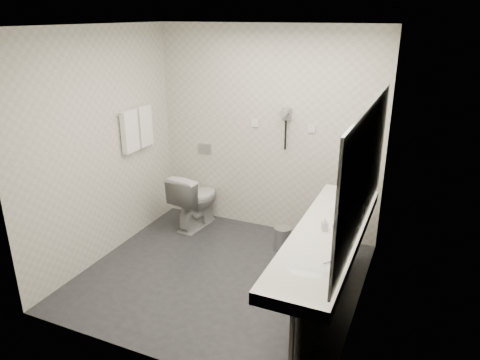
% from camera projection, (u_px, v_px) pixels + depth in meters
% --- Properties ---
extents(floor, '(2.80, 2.80, 0.00)m').
position_uv_depth(floor, '(221.00, 276.00, 4.73)').
color(floor, '#242529').
rests_on(floor, ground).
extents(ceiling, '(2.80, 2.80, 0.00)m').
position_uv_depth(ceiling, '(217.00, 25.00, 3.85)').
color(ceiling, silver).
rests_on(ceiling, wall_back).
extents(wall_back, '(2.80, 0.00, 2.80)m').
position_uv_depth(wall_back, '(267.00, 132.00, 5.41)').
color(wall_back, beige).
rests_on(wall_back, floor).
extents(wall_front, '(2.80, 0.00, 2.80)m').
position_uv_depth(wall_front, '(139.00, 216.00, 3.18)').
color(wall_front, beige).
rests_on(wall_front, floor).
extents(wall_left, '(0.00, 2.60, 2.60)m').
position_uv_depth(wall_left, '(103.00, 147.00, 4.82)').
color(wall_left, beige).
rests_on(wall_left, floor).
extents(wall_right, '(0.00, 2.60, 2.60)m').
position_uv_depth(wall_right, '(369.00, 184.00, 3.76)').
color(wall_right, beige).
rests_on(wall_right, floor).
extents(vanity_counter, '(0.55, 2.20, 0.10)m').
position_uv_depth(vanity_counter, '(327.00, 236.00, 3.85)').
color(vanity_counter, silver).
rests_on(vanity_counter, floor).
extents(vanity_panel, '(0.03, 2.15, 0.75)m').
position_uv_depth(vanity_panel, '(327.00, 279.00, 3.99)').
color(vanity_panel, gray).
rests_on(vanity_panel, floor).
extents(vanity_post_near, '(0.06, 0.06, 0.75)m').
position_uv_depth(vanity_post_near, '(296.00, 357.00, 3.09)').
color(vanity_post_near, silver).
rests_on(vanity_post_near, floor).
extents(vanity_post_far, '(0.06, 0.06, 0.75)m').
position_uv_depth(vanity_post_far, '(352.00, 231.00, 4.87)').
color(vanity_post_far, silver).
rests_on(vanity_post_far, floor).
extents(mirror, '(0.02, 2.20, 1.05)m').
position_uv_depth(mirror, '(366.00, 169.00, 3.53)').
color(mirror, '#B2BCC6').
rests_on(mirror, wall_right).
extents(basin_near, '(0.40, 0.31, 0.05)m').
position_uv_depth(basin_near, '(307.00, 270.00, 3.28)').
color(basin_near, white).
rests_on(basin_near, vanity_counter).
extents(basin_far, '(0.40, 0.31, 0.05)m').
position_uv_depth(basin_far, '(343.00, 205.00, 4.40)').
color(basin_far, white).
rests_on(basin_far, vanity_counter).
extents(faucet_near, '(0.04, 0.04, 0.15)m').
position_uv_depth(faucet_near, '(334.00, 265.00, 3.18)').
color(faucet_near, silver).
rests_on(faucet_near, vanity_counter).
extents(faucet_far, '(0.04, 0.04, 0.15)m').
position_uv_depth(faucet_far, '(364.00, 199.00, 4.29)').
color(faucet_far, silver).
rests_on(faucet_far, vanity_counter).
extents(soap_bottle_a, '(0.07, 0.07, 0.12)m').
position_uv_depth(soap_bottle_a, '(325.00, 224.00, 3.83)').
color(soap_bottle_a, white).
rests_on(soap_bottle_a, vanity_counter).
extents(soap_bottle_b, '(0.09, 0.09, 0.08)m').
position_uv_depth(soap_bottle_b, '(336.00, 225.00, 3.86)').
color(soap_bottle_b, white).
rests_on(soap_bottle_b, vanity_counter).
extents(glass_left, '(0.08, 0.08, 0.12)m').
position_uv_depth(glass_left, '(351.00, 216.00, 3.98)').
color(glass_left, silver).
rests_on(glass_left, vanity_counter).
extents(glass_right, '(0.08, 0.08, 0.11)m').
position_uv_depth(glass_right, '(348.00, 211.00, 4.08)').
color(glass_right, silver).
rests_on(glass_right, vanity_counter).
extents(toilet, '(0.48, 0.76, 0.73)m').
position_uv_depth(toilet, '(195.00, 200.00, 5.72)').
color(toilet, white).
rests_on(toilet, floor).
extents(flush_plate, '(0.18, 0.02, 0.12)m').
position_uv_depth(flush_plate, '(205.00, 148.00, 5.82)').
color(flush_plate, '#B2B5BA').
rests_on(flush_plate, wall_back).
extents(pedal_bin, '(0.22, 0.22, 0.27)m').
position_uv_depth(pedal_bin, '(282.00, 240.00, 5.19)').
color(pedal_bin, '#B2B5BA').
rests_on(pedal_bin, floor).
extents(bin_lid, '(0.20, 0.20, 0.02)m').
position_uv_depth(bin_lid, '(283.00, 228.00, 5.14)').
color(bin_lid, '#B2B5BA').
rests_on(bin_lid, pedal_bin).
extents(towel_rail, '(0.02, 0.62, 0.02)m').
position_uv_depth(towel_rail, '(135.00, 110.00, 5.17)').
color(towel_rail, silver).
rests_on(towel_rail, wall_left).
extents(towel_near, '(0.07, 0.24, 0.48)m').
position_uv_depth(towel_near, '(130.00, 131.00, 5.12)').
color(towel_near, white).
rests_on(towel_near, towel_rail).
extents(towel_far, '(0.07, 0.24, 0.48)m').
position_uv_depth(towel_far, '(144.00, 126.00, 5.36)').
color(towel_far, white).
rests_on(towel_far, towel_rail).
extents(dryer_cradle, '(0.10, 0.04, 0.14)m').
position_uv_depth(dryer_cradle, '(287.00, 114.00, 5.20)').
color(dryer_cradle, gray).
rests_on(dryer_cradle, wall_back).
extents(dryer_barrel, '(0.08, 0.14, 0.08)m').
position_uv_depth(dryer_barrel, '(285.00, 113.00, 5.13)').
color(dryer_barrel, gray).
rests_on(dryer_barrel, dryer_cradle).
extents(dryer_cord, '(0.02, 0.02, 0.35)m').
position_uv_depth(dryer_cord, '(285.00, 135.00, 5.27)').
color(dryer_cord, black).
rests_on(dryer_cord, dryer_cradle).
extents(switch_plate_a, '(0.09, 0.02, 0.09)m').
position_uv_depth(switch_plate_a, '(255.00, 123.00, 5.42)').
color(switch_plate_a, white).
rests_on(switch_plate_a, wall_back).
extents(switch_plate_b, '(0.09, 0.02, 0.09)m').
position_uv_depth(switch_plate_b, '(312.00, 129.00, 5.15)').
color(switch_plate_b, white).
rests_on(switch_plate_b, wall_back).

